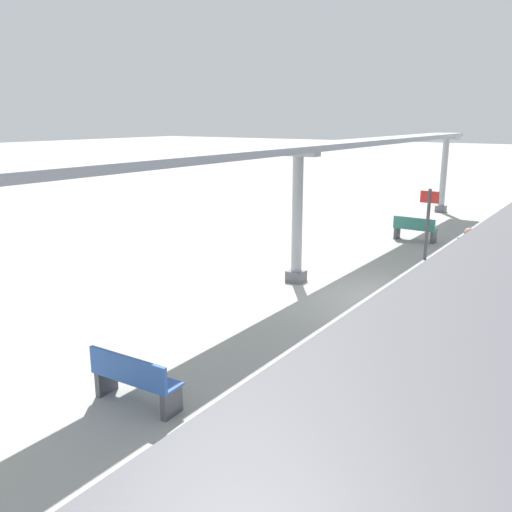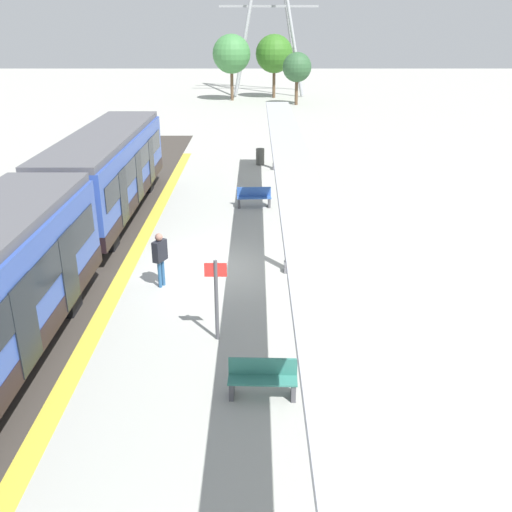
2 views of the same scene
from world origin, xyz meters
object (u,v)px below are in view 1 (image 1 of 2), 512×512
(canopy_pillar_nearest, at_px, (444,174))
(bench_near_end, at_px, (415,229))
(platform_info_sign, at_px, (428,217))
(bench_mid_platform, at_px, (134,379))
(passenger_waiting_near_edge, at_px, (467,254))
(canopy_pillar_second, at_px, (297,217))

(canopy_pillar_nearest, height_order, bench_near_end, canopy_pillar_nearest)
(platform_info_sign, bearing_deg, bench_near_end, -64.47)
(bench_mid_platform, distance_m, passenger_waiting_near_edge, 8.69)
(canopy_pillar_second, bearing_deg, bench_near_end, -98.50)
(bench_near_end, relative_size, passenger_waiting_near_edge, 0.87)
(canopy_pillar_nearest, bearing_deg, bench_mid_platform, 93.43)
(platform_info_sign, bearing_deg, canopy_pillar_second, 63.51)
(bench_mid_platform, bearing_deg, passenger_waiting_near_edge, -109.07)
(canopy_pillar_nearest, bearing_deg, bench_near_end, 98.33)
(canopy_pillar_second, xyz_separation_m, bench_near_end, (-1.00, -6.68, -1.31))
(canopy_pillar_second, height_order, passenger_waiting_near_edge, canopy_pillar_second)
(canopy_pillar_second, xyz_separation_m, passenger_waiting_near_edge, (-4.06, -1.13, -0.66))
(canopy_pillar_second, relative_size, platform_info_sign, 1.57)
(bench_near_end, distance_m, passenger_waiting_near_edge, 6.37)
(canopy_pillar_nearest, bearing_deg, passenger_waiting_near_edge, 108.18)
(canopy_pillar_nearest, xyz_separation_m, passenger_waiting_near_edge, (-4.06, 12.37, -0.66))
(canopy_pillar_second, bearing_deg, passenger_waiting_near_edge, -164.40)
(canopy_pillar_nearest, distance_m, bench_near_end, 7.02)
(passenger_waiting_near_edge, bearing_deg, bench_near_end, -61.09)
(canopy_pillar_nearest, relative_size, bench_near_end, 2.28)
(bench_mid_platform, bearing_deg, canopy_pillar_second, -80.11)
(canopy_pillar_second, relative_size, bench_near_end, 2.28)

